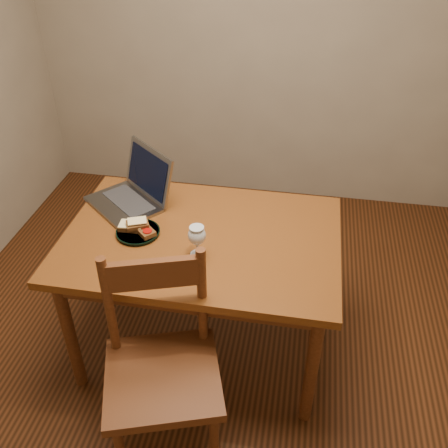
% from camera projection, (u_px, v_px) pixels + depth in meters
% --- Properties ---
extents(floor, '(3.20, 3.20, 0.02)m').
position_uv_depth(floor, '(215.00, 336.00, 2.83)').
color(floor, black).
rests_on(floor, ground).
extents(back_wall, '(3.20, 0.02, 2.60)m').
position_uv_depth(back_wall, '(258.00, 24.00, 3.35)').
color(back_wall, gray).
rests_on(back_wall, floor).
extents(table, '(1.30, 0.90, 0.74)m').
position_uv_depth(table, '(202.00, 250.00, 2.41)').
color(table, '#4D260C').
rests_on(table, floor).
extents(chair, '(0.58, 0.56, 0.49)m').
position_uv_depth(chair, '(161.00, 363.00, 2.01)').
color(chair, '#3C1F0C').
rests_on(chair, floor).
extents(plate, '(0.21, 0.21, 0.02)m').
position_uv_depth(plate, '(138.00, 232.00, 2.36)').
color(plate, black).
rests_on(plate, table).
extents(sandwich_cheese, '(0.12, 0.07, 0.04)m').
position_uv_depth(sandwich_cheese, '(131.00, 226.00, 2.36)').
color(sandwich_cheese, '#381E0C').
rests_on(sandwich_cheese, plate).
extents(sandwich_tomato, '(0.12, 0.12, 0.03)m').
position_uv_depth(sandwich_tomato, '(145.00, 230.00, 2.33)').
color(sandwich_tomato, '#381E0C').
rests_on(sandwich_tomato, plate).
extents(sandwich_top, '(0.12, 0.10, 0.03)m').
position_uv_depth(sandwich_top, '(137.00, 224.00, 2.34)').
color(sandwich_top, '#381E0C').
rests_on(sandwich_top, plate).
extents(milk_glass, '(0.08, 0.08, 0.16)m').
position_uv_depth(milk_glass, '(197.00, 241.00, 2.20)').
color(milk_glass, white).
rests_on(milk_glass, table).
extents(laptop, '(0.50, 0.50, 0.27)m').
position_uv_depth(laptop, '(135.00, 189.00, 2.56)').
color(laptop, slate).
rests_on(laptop, table).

